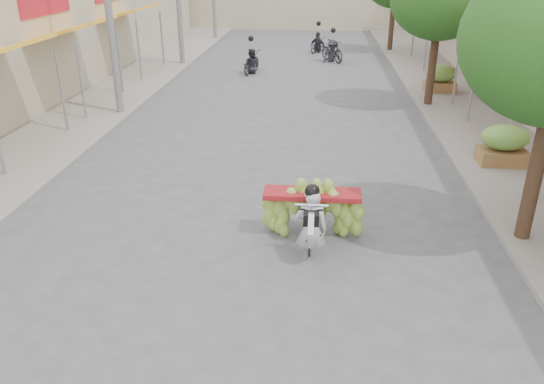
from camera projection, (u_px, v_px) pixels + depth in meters
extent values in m
plane|color=#545458|center=(205.00, 372.00, 7.08)|extent=(120.00, 120.00, 0.00)
cube|color=gray|center=(108.00, 92.00, 21.23)|extent=(4.00, 60.00, 0.12)
cube|color=gray|center=(465.00, 99.00, 20.14)|extent=(4.00, 60.00, 0.12)
cylinder|color=slate|center=(62.00, 93.00, 15.95)|extent=(0.08, 0.08, 2.55)
cube|color=#FAAB29|center=(73.00, 29.00, 18.32)|extent=(1.77, 4.00, 0.53)
cylinder|color=slate|center=(81.00, 83.00, 17.22)|extent=(0.08, 0.08, 2.55)
cylinder|color=slate|center=(120.00, 62.00, 20.49)|extent=(0.08, 0.08, 2.55)
cube|color=#B7182D|center=(45.00, 2.00, 18.04)|extent=(0.10, 3.50, 0.80)
cube|color=#FAAB29|center=(130.00, 12.00, 23.77)|extent=(1.77, 4.00, 0.53)
cylinder|color=slate|center=(139.00, 52.00, 22.67)|extent=(0.08, 0.08, 2.55)
cylinder|color=slate|center=(162.00, 40.00, 25.95)|extent=(0.08, 0.08, 2.55)
cube|color=#AB161D|center=(530.00, 48.00, 14.48)|extent=(1.77, 4.20, 0.53)
cylinder|color=slate|center=(511.00, 119.00, 13.42)|extent=(0.08, 0.08, 2.55)
cylinder|color=slate|center=(473.00, 86.00, 16.88)|extent=(0.08, 0.08, 2.55)
cube|color=#AB161D|center=(473.00, 23.00, 19.93)|extent=(1.77, 4.20, 0.53)
cylinder|color=slate|center=(457.00, 72.00, 18.87)|extent=(0.08, 0.08, 2.55)
cylinder|color=slate|center=(436.00, 54.00, 22.33)|extent=(0.08, 0.08, 2.55)
cube|color=#AB161D|center=(440.00, 8.00, 25.38)|extent=(1.77, 4.20, 0.53)
cylinder|color=slate|center=(426.00, 45.00, 24.33)|extent=(0.08, 0.08, 2.55)
cylinder|color=slate|center=(413.00, 34.00, 27.78)|extent=(0.08, 0.08, 2.55)
cylinder|color=#3A2719|center=(537.00, 165.00, 9.63)|extent=(0.28, 0.28, 3.20)
cylinder|color=#3A2719|center=(433.00, 63.00, 18.72)|extent=(0.28, 0.28, 3.20)
cylinder|color=#3A2719|center=(392.00, 23.00, 29.63)|extent=(0.28, 0.28, 3.20)
cube|color=brown|center=(502.00, 154.00, 13.71)|extent=(1.20, 0.80, 0.50)
ellipsoid|color=#679D3B|center=(506.00, 133.00, 13.47)|extent=(1.20, 0.88, 0.66)
cube|color=brown|center=(440.00, 85.00, 20.98)|extent=(1.20, 0.80, 0.50)
ellipsoid|color=#679D3B|center=(442.00, 70.00, 20.74)|extent=(1.20, 0.88, 0.66)
imported|color=black|center=(311.00, 221.00, 10.05)|extent=(0.49, 1.61, 0.94)
cylinder|color=silver|center=(311.00, 230.00, 9.40)|extent=(0.10, 0.66, 0.66)
cube|color=black|center=(311.00, 219.00, 9.42)|extent=(0.28, 0.22, 0.22)
cylinder|color=silver|center=(312.00, 205.00, 9.42)|extent=(0.60, 0.05, 0.05)
cube|color=maroon|center=(312.00, 194.00, 10.20)|extent=(1.88, 0.55, 0.10)
imported|color=silver|center=(312.00, 189.00, 9.73)|extent=(0.62, 0.46, 1.72)
sphere|color=black|center=(314.00, 147.00, 9.36)|extent=(0.28, 0.28, 0.28)
imported|color=silver|center=(436.00, 69.00, 20.98)|extent=(0.94, 0.75, 1.67)
imported|color=black|center=(251.00, 62.00, 24.65)|extent=(1.03, 1.90, 1.01)
imported|color=#26252C|center=(251.00, 49.00, 24.40)|extent=(0.87, 0.64, 1.65)
sphere|color=black|center=(251.00, 38.00, 24.21)|extent=(0.26, 0.26, 0.26)
imported|color=black|center=(332.00, 51.00, 27.23)|extent=(1.48, 1.87, 1.11)
imported|color=#26252C|center=(333.00, 40.00, 27.00)|extent=(1.18, 1.04, 1.65)
sphere|color=black|center=(333.00, 30.00, 26.81)|extent=(0.26, 0.26, 0.26)
imported|color=black|center=(318.00, 45.00, 29.93)|extent=(1.15, 1.55, 0.82)
imported|color=#26252C|center=(318.00, 32.00, 29.64)|extent=(1.11, 0.93, 1.65)
sphere|color=black|center=(319.00, 23.00, 29.45)|extent=(0.26, 0.26, 0.26)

